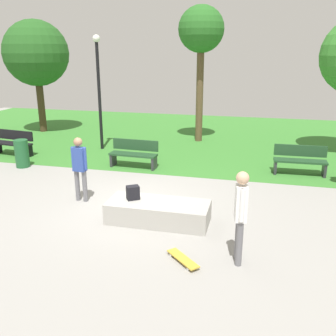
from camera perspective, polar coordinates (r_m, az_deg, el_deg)
The scene contains 14 objects.
ground_plane at distance 9.71m, azimuth -6.36°, elevation -5.29°, with size 28.00×28.00×0.00m, color gray.
grass_lawn at distance 17.30m, azimuth 2.95°, elevation 4.96°, with size 26.60×11.59×0.01m, color #387A2D.
concrete_ledge at distance 8.54m, azimuth -1.49°, elevation -6.72°, with size 2.30×0.95×0.48m, color #A8A59E.
backpack_on_ledge at distance 8.59m, azimuth -5.37°, elevation -3.76°, with size 0.28×0.20×0.32m, color black.
skater_performing_trick at distance 6.78m, azimuth 11.02°, elevation -6.37°, with size 0.25×0.43×1.76m.
skater_watching at distance 9.72m, azimuth -13.34°, elevation 0.51°, with size 0.43×0.23×1.68m.
skateboard_by_ledge at distance 7.11m, azimuth 2.28°, elevation -13.67°, with size 0.72×0.70×0.08m.
park_bench_far_right at distance 12.50m, azimuth -5.22°, elevation 2.28°, with size 1.62×0.56×0.91m.
park_bench_far_left at distance 12.42m, azimuth 19.49°, elevation 1.23°, with size 1.61×0.51×0.91m.
park_bench_center_lawn at distance 15.08m, azimuth -22.56°, elevation 3.63°, with size 1.65×0.68×0.91m.
tree_broad_elm at distance 15.94m, azimuth 5.08°, elevation 19.89°, with size 1.85×1.85×5.49m.
tree_slender_maple at distance 18.87m, azimuth -19.49°, elevation 16.11°, with size 2.96×2.96×5.12m.
lamp_post at distance 14.74m, azimuth -10.54°, elevation 12.78°, with size 0.28×0.28×4.31m.
trash_bin at distance 13.39m, azimuth -21.40°, elevation 2.08°, with size 0.45×0.45×0.93m, color #1E592D.
Camera 1 is at (3.16, -8.39, 3.73)m, focal length 39.96 mm.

